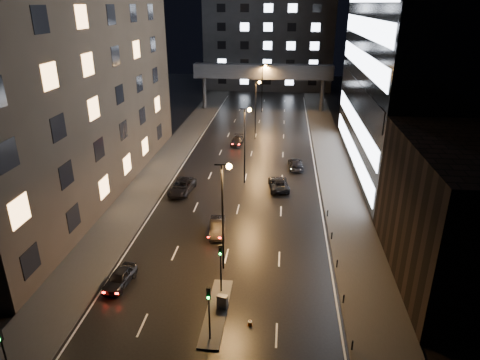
{
  "coord_description": "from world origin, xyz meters",
  "views": [
    {
      "loc": [
        4.89,
        -24.39,
        22.27
      ],
      "look_at": [
        0.32,
        19.3,
        4.0
      ],
      "focal_mm": 32.0,
      "sensor_mm": 36.0,
      "label": 1
    }
  ],
  "objects_px": {
    "car_away_a": "(120,278)",
    "car_toward_b": "(296,164)",
    "car_away_c": "(182,187)",
    "car_away_d": "(237,141)",
    "car_away_b": "(217,227)",
    "car_toward_a": "(279,184)",
    "utility_cabinet": "(222,302)"
  },
  "relations": [
    {
      "from": "car_away_a",
      "to": "car_toward_b",
      "type": "xyz_separation_m",
      "value": [
        15.29,
        29.43,
        0.02
      ]
    },
    {
      "from": "car_away_d",
      "to": "car_toward_b",
      "type": "xyz_separation_m",
      "value": [
        9.68,
        -10.32,
        0.06
      ]
    },
    {
      "from": "car_away_b",
      "to": "utility_cabinet",
      "type": "relative_size",
      "value": 3.88
    },
    {
      "from": "car_away_b",
      "to": "car_toward_b",
      "type": "height_order",
      "value": "car_away_b"
    },
    {
      "from": "car_away_b",
      "to": "car_toward_a",
      "type": "height_order",
      "value": "car_away_b"
    },
    {
      "from": "car_away_a",
      "to": "car_away_c",
      "type": "bearing_deg",
      "value": 95.32
    },
    {
      "from": "car_away_c",
      "to": "car_toward_a",
      "type": "relative_size",
      "value": 1.08
    },
    {
      "from": "car_away_c",
      "to": "car_toward_a",
      "type": "bearing_deg",
      "value": 15.62
    },
    {
      "from": "car_toward_a",
      "to": "car_away_b",
      "type": "bearing_deg",
      "value": 56.09
    },
    {
      "from": "car_away_c",
      "to": "utility_cabinet",
      "type": "xyz_separation_m",
      "value": [
        8.27,
        -21.65,
        -0.05
      ]
    },
    {
      "from": "car_away_b",
      "to": "car_toward_a",
      "type": "xyz_separation_m",
      "value": [
        6.08,
        12.31,
        -0.02
      ]
    },
    {
      "from": "car_away_c",
      "to": "car_away_d",
      "type": "height_order",
      "value": "car_away_c"
    },
    {
      "from": "utility_cabinet",
      "to": "car_toward_a",
      "type": "bearing_deg",
      "value": 93.41
    },
    {
      "from": "car_away_c",
      "to": "car_away_d",
      "type": "xyz_separation_m",
      "value": [
        4.78,
        20.31,
        -0.12
      ]
    },
    {
      "from": "car_away_a",
      "to": "utility_cabinet",
      "type": "height_order",
      "value": "car_away_a"
    },
    {
      "from": "car_away_a",
      "to": "utility_cabinet",
      "type": "xyz_separation_m",
      "value": [
        9.11,
        -2.21,
        0.02
      ]
    },
    {
      "from": "car_toward_b",
      "to": "car_away_a",
      "type": "bearing_deg",
      "value": 58.34
    },
    {
      "from": "utility_cabinet",
      "to": "car_away_d",
      "type": "bearing_deg",
      "value": 107.32
    },
    {
      "from": "car_away_a",
      "to": "car_toward_b",
      "type": "relative_size",
      "value": 0.83
    },
    {
      "from": "car_away_a",
      "to": "car_away_c",
      "type": "relative_size",
      "value": 0.74
    },
    {
      "from": "car_away_a",
      "to": "utility_cabinet",
      "type": "bearing_deg",
      "value": -5.87
    },
    {
      "from": "car_away_c",
      "to": "car_toward_b",
      "type": "xyz_separation_m",
      "value": [
        14.46,
        9.99,
        -0.05
      ]
    },
    {
      "from": "car_away_d",
      "to": "utility_cabinet",
      "type": "bearing_deg",
      "value": -82.36
    },
    {
      "from": "car_toward_b",
      "to": "utility_cabinet",
      "type": "bearing_deg",
      "value": 74.74
    },
    {
      "from": "utility_cabinet",
      "to": "car_away_c",
      "type": "bearing_deg",
      "value": 123.47
    },
    {
      "from": "car_away_a",
      "to": "car_away_b",
      "type": "bearing_deg",
      "value": 61.89
    },
    {
      "from": "car_away_d",
      "to": "car_toward_b",
      "type": "distance_m",
      "value": 14.15
    },
    {
      "from": "car_away_b",
      "to": "utility_cabinet",
      "type": "distance_m",
      "value": 11.96
    },
    {
      "from": "car_away_d",
      "to": "car_toward_a",
      "type": "relative_size",
      "value": 0.88
    },
    {
      "from": "car_toward_a",
      "to": "utility_cabinet",
      "type": "bearing_deg",
      "value": 73.21
    },
    {
      "from": "car_away_a",
      "to": "car_toward_a",
      "type": "xyz_separation_m",
      "value": [
        12.99,
        21.86,
        0.01
      ]
    },
    {
      "from": "car_away_a",
      "to": "car_toward_a",
      "type": "distance_m",
      "value": 25.43
    }
  ]
}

